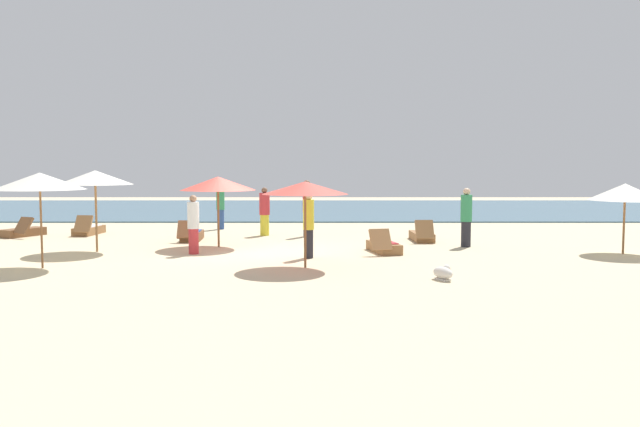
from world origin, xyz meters
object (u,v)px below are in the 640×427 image
object	(u,v)px
umbrella_0	(303,188)
person_0	(307,224)
lounger_2	(420,236)
umbrella_3	(623,192)
lounger_0	(86,230)
person_3	(305,207)
lounger_3	(382,246)
person_1	(464,217)
lounger_1	(21,232)
lounger_4	(190,235)
umbrella_4	(93,178)
person_2	(263,211)
umbrella_5	(37,181)
person_5	(218,206)
dog	(441,273)
person_4	(191,224)
umbrella_1	(216,183)

from	to	relation	value
umbrella_0	person_0	size ratio (longest dim) A/B	1.18
lounger_2	person_0	world-z (taller)	person_0
umbrella_3	lounger_0	size ratio (longest dim) A/B	1.16
lounger_0	person_3	xyz separation A→B (m)	(7.77, -0.56, 0.85)
lounger_3	person_1	distance (m)	3.00
lounger_1	person_3	distance (m)	9.86
umbrella_3	lounger_2	world-z (taller)	umbrella_3
umbrella_0	lounger_4	world-z (taller)	umbrella_0
person_3	umbrella_0	bearing A→B (deg)	-89.15
umbrella_0	lounger_2	world-z (taller)	umbrella_0
umbrella_4	lounger_1	distance (m)	5.82
umbrella_3	person_2	bearing A→B (deg)	155.93
umbrella_5	person_1	xyz separation A→B (m)	(11.11, 4.01, -1.19)
lounger_0	lounger_3	size ratio (longest dim) A/B	0.97
umbrella_4	lounger_3	distance (m)	8.42
umbrella_5	lounger_0	world-z (taller)	umbrella_5
lounger_0	lounger_2	world-z (taller)	lounger_2
person_0	person_2	distance (m)	5.69
person_0	person_5	bearing A→B (deg)	114.78
lounger_2	lounger_4	distance (m)	7.54
umbrella_4	lounger_1	world-z (taller)	umbrella_4
umbrella_5	dog	bearing A→B (deg)	-9.55
lounger_3	person_2	size ratio (longest dim) A/B	1.03
lounger_4	person_5	bearing A→B (deg)	83.77
umbrella_4	person_3	bearing A→B (deg)	33.30
person_3	lounger_1	bearing A→B (deg)	-179.84
person_0	person_1	bearing A→B (deg)	26.39
umbrella_3	person_5	xyz separation A→B (m)	(-12.28, 6.82, -0.84)
umbrella_5	lounger_3	size ratio (longest dim) A/B	1.32
lounger_3	person_4	bearing A→B (deg)	-176.82
lounger_0	person_4	size ratio (longest dim) A/B	1.03
lounger_1	lounger_2	distance (m)	13.66
person_5	lounger_4	bearing A→B (deg)	-96.23
person_1	person_4	size ratio (longest dim) A/B	1.08
dog	umbrella_3	bearing A→B (deg)	34.91
person_1	lounger_3	bearing A→B (deg)	-154.18
lounger_0	lounger_3	xyz separation A→B (m)	(10.03, -4.63, -0.00)
umbrella_0	umbrella_1	distance (m)	4.71
person_0	lounger_3	bearing A→B (deg)	27.10
person_4	lounger_4	bearing A→B (deg)	102.25
umbrella_4	person_1	world-z (taller)	umbrella_4
lounger_0	dog	xyz separation A→B (m)	(10.90, -8.95, -0.02)
umbrella_5	dog	size ratio (longest dim) A/B	3.60
lounger_3	person_5	distance (m)	8.65
lounger_0	dog	size ratio (longest dim) A/B	2.64
lounger_3	person_4	distance (m)	5.37
umbrella_4	person_1	size ratio (longest dim) A/B	1.30
umbrella_1	umbrella_5	distance (m)	5.37
person_4	lounger_1	bearing A→B (deg)	147.30
umbrella_3	dog	size ratio (longest dim) A/B	3.07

